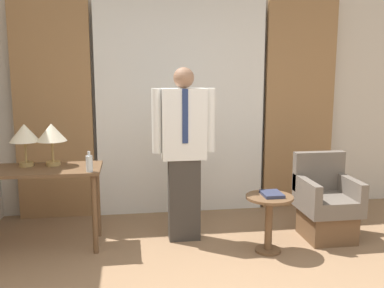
# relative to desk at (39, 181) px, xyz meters

# --- Properties ---
(wall_back) EXTENTS (10.00, 0.06, 2.70)m
(wall_back) POSITION_rel_desk_xyz_m (1.49, 1.03, 0.68)
(wall_back) COLOR beige
(wall_back) RESTS_ON ground_plane
(curtain_sheer_center) EXTENTS (1.99, 0.06, 2.58)m
(curtain_sheer_center) POSITION_rel_desk_xyz_m (1.49, 0.90, 0.62)
(curtain_sheer_center) COLOR white
(curtain_sheer_center) RESTS_ON ground_plane
(curtain_drape_left) EXTENTS (0.87, 0.06, 2.58)m
(curtain_drape_left) POSITION_rel_desk_xyz_m (0.02, 0.90, 0.62)
(curtain_drape_left) COLOR #997047
(curtain_drape_left) RESTS_ON ground_plane
(curtain_drape_right) EXTENTS (0.87, 0.06, 2.58)m
(curtain_drape_right) POSITION_rel_desk_xyz_m (2.96, 0.90, 0.62)
(curtain_drape_right) COLOR #997047
(curtain_drape_right) RESTS_ON ground_plane
(desk) EXTENTS (1.18, 0.55, 0.79)m
(desk) POSITION_rel_desk_xyz_m (0.00, 0.00, 0.00)
(desk) COLOR brown
(desk) RESTS_ON ground_plane
(table_lamp_left) EXTENTS (0.29, 0.29, 0.41)m
(table_lamp_left) POSITION_rel_desk_xyz_m (-0.13, 0.11, 0.44)
(table_lamp_left) COLOR #9E7F47
(table_lamp_left) RESTS_ON desk
(table_lamp_right) EXTENTS (0.29, 0.29, 0.41)m
(table_lamp_right) POSITION_rel_desk_xyz_m (0.13, 0.11, 0.44)
(table_lamp_right) COLOR #9E7F47
(table_lamp_right) RESTS_ON desk
(bottle_by_lamp) EXTENTS (0.06, 0.06, 0.19)m
(bottle_by_lamp) POSITION_rel_desk_xyz_m (0.50, -0.21, 0.21)
(bottle_by_lamp) COLOR silver
(bottle_by_lamp) RESTS_ON desk
(person) EXTENTS (0.63, 0.21, 1.75)m
(person) POSITION_rel_desk_xyz_m (1.41, 0.01, 0.28)
(person) COLOR #38332D
(person) RESTS_ON ground_plane
(armchair) EXTENTS (0.55, 0.58, 0.86)m
(armchair) POSITION_rel_desk_xyz_m (2.86, -0.16, -0.33)
(armchair) COLOR brown
(armchair) RESTS_ON ground_plane
(side_table) EXTENTS (0.45, 0.45, 0.55)m
(side_table) POSITION_rel_desk_xyz_m (2.16, -0.42, -0.29)
(side_table) COLOR brown
(side_table) RESTS_ON ground_plane
(book) EXTENTS (0.18, 0.23, 0.03)m
(book) POSITION_rel_desk_xyz_m (2.19, -0.41, -0.10)
(book) COLOR #2D334C
(book) RESTS_ON side_table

